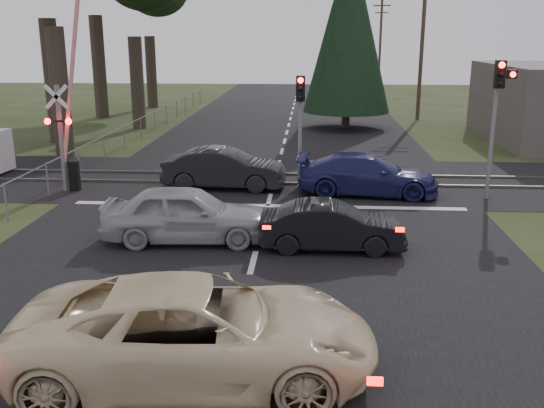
# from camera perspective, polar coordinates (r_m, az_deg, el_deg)

# --- Properties ---
(ground) EXTENTS (120.00, 120.00, 0.00)m
(ground) POSITION_cam_1_polar(r_m,az_deg,el_deg) (12.46, -3.12, -10.51)
(ground) COLOR #243116
(ground) RESTS_ON ground
(road) EXTENTS (14.00, 100.00, 0.01)m
(road) POSITION_cam_1_polar(r_m,az_deg,el_deg) (21.84, -0.07, 1.10)
(road) COLOR black
(road) RESTS_ON ground
(rail_corridor) EXTENTS (120.00, 8.00, 0.01)m
(rail_corridor) POSITION_cam_1_polar(r_m,az_deg,el_deg) (23.78, 0.24, 2.31)
(rail_corridor) COLOR black
(rail_corridor) RESTS_ON ground
(stop_line) EXTENTS (13.00, 0.35, 0.00)m
(stop_line) POSITION_cam_1_polar(r_m,az_deg,el_deg) (20.11, -0.41, -0.16)
(stop_line) COLOR silver
(stop_line) RESTS_ON ground
(rail_near) EXTENTS (120.00, 0.12, 0.10)m
(rail_near) POSITION_cam_1_polar(r_m,az_deg,el_deg) (23.00, 0.12, 1.96)
(rail_near) COLOR #59544C
(rail_near) RESTS_ON ground
(rail_far) EXTENTS (120.00, 0.12, 0.10)m
(rail_far) POSITION_cam_1_polar(r_m,az_deg,el_deg) (24.55, 0.35, 2.84)
(rail_far) COLOR #59544C
(rail_far) RESTS_ON ground
(crossing_signal) EXTENTS (1.62, 0.38, 6.96)m
(crossing_signal) POSITION_cam_1_polar(r_m,az_deg,el_deg) (22.87, -18.73, 6.19)
(crossing_signal) COLOR slate
(crossing_signal) RESTS_ON ground
(traffic_signal_right) EXTENTS (0.68, 0.48, 4.70)m
(traffic_signal_right) POSITION_cam_1_polar(r_m,az_deg,el_deg) (21.59, 20.50, 8.89)
(traffic_signal_right) COLOR slate
(traffic_signal_right) RESTS_ON ground
(traffic_signal_center) EXTENTS (0.32, 0.48, 4.10)m
(traffic_signal_center) POSITION_cam_1_polar(r_m,az_deg,el_deg) (21.95, 2.68, 8.60)
(traffic_signal_center) COLOR slate
(traffic_signal_center) RESTS_ON ground
(utility_pole_mid) EXTENTS (1.80, 0.26, 9.00)m
(utility_pole_mid) POSITION_cam_1_polar(r_m,az_deg,el_deg) (41.72, 13.92, 14.15)
(utility_pole_mid) COLOR #4C3D2D
(utility_pole_mid) RESTS_ON ground
(utility_pole_far) EXTENTS (1.80, 0.26, 9.00)m
(utility_pole_far) POSITION_cam_1_polar(r_m,az_deg,el_deg) (66.49, 10.15, 14.75)
(utility_pole_far) COLOR #4C3D2D
(utility_pole_far) RESTS_ON ground
(conifer_tree) EXTENTS (5.20, 5.20, 11.00)m
(conifer_tree) POSITION_cam_1_polar(r_m,az_deg,el_deg) (37.17, 7.23, 16.30)
(conifer_tree) COLOR #473D33
(conifer_tree) RESTS_ON ground
(fence_left) EXTENTS (0.10, 36.00, 1.20)m
(fence_left) POSITION_cam_1_polar(r_m,az_deg,el_deg) (35.26, -11.54, 6.37)
(fence_left) COLOR slate
(fence_left) RESTS_ON ground
(cream_coupe) EXTENTS (6.12, 3.23, 1.64)m
(cream_coupe) POSITION_cam_1_polar(r_m,az_deg,el_deg) (10.18, -7.07, -11.77)
(cream_coupe) COLOR beige
(cream_coupe) RESTS_ON ground
(dark_hatchback) EXTENTS (3.80, 1.34, 1.25)m
(dark_hatchback) POSITION_cam_1_polar(r_m,az_deg,el_deg) (15.99, 5.66, -2.14)
(dark_hatchback) COLOR black
(dark_hatchback) RESTS_ON ground
(silver_car) EXTENTS (4.64, 2.09, 1.55)m
(silver_car) POSITION_cam_1_polar(r_m,az_deg,el_deg) (16.68, -8.09, -0.94)
(silver_car) COLOR #999CA1
(silver_car) RESTS_ON ground
(blue_sedan) EXTENTS (5.10, 2.45, 1.43)m
(blue_sedan) POSITION_cam_1_polar(r_m,az_deg,el_deg) (21.71, 8.97, 2.75)
(blue_sedan) COLOR navy
(blue_sedan) RESTS_ON ground
(dark_car_far) EXTENTS (4.56, 1.82, 1.47)m
(dark_car_far) POSITION_cam_1_polar(r_m,az_deg,el_deg) (22.38, -4.49, 3.33)
(dark_car_far) COLOR black
(dark_car_far) RESTS_ON ground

